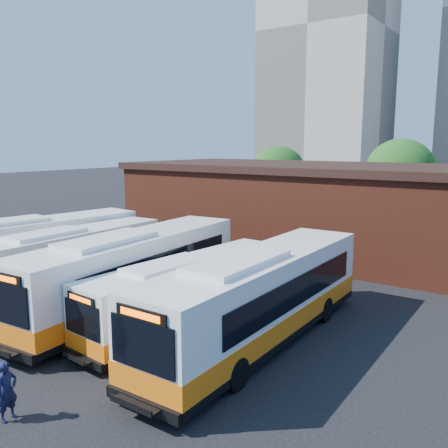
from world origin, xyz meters
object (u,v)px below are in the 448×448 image
Objects in this scene: bus_farwest at (34,250)px; bus_mideast at (190,294)px; bus_midwest at (133,274)px; bus_west at (70,260)px; transit_worker at (7,391)px; bus_east at (260,301)px.

bus_farwest reaches higher than bus_mideast.
bus_west is at bearing 170.23° from bus_midwest.
bus_midwest is at bearing 3.25° from bus_farwest.
transit_worker is (3.80, -8.66, -0.84)m from bus_midwest.
bus_west is 8.93m from bus_mideast.
bus_midwest is 1.24× the size of bus_mideast.
bus_mideast is 8.66m from transit_worker.
transit_worker is (-3.08, -8.86, -0.82)m from bus_east.
bus_mideast is 0.82× the size of bus_east.
bus_mideast is (3.45, -0.02, -0.33)m from bus_midwest.
bus_east is 9.41m from transit_worker.
bus_mideast is at bearing -5.16° from transit_worker.
bus_mideast is 6.42× the size of transit_worker.
transit_worker is (0.34, -8.64, -0.51)m from bus_mideast.
bus_east is 7.81× the size of transit_worker.
bus_west is 12.34m from bus_east.
bus_mideast reaches higher than transit_worker.
transit_worker is at bearing -83.51° from bus_mideast.
bus_midwest is at bearing -7.23° from bus_west.
bus_midwest is at bearing -179.12° from bus_east.
bus_midwest reaches higher than bus_west.
bus_midwest reaches higher than bus_east.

